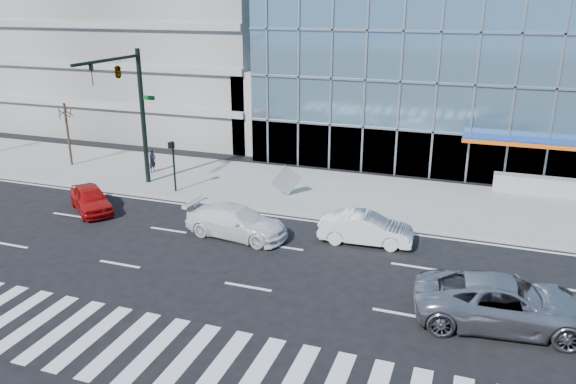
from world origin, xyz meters
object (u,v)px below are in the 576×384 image
object	(u,v)px
pedestrian	(152,160)
silver_suv	(505,303)
traffic_signal	(126,87)
ped_signal_post	(173,158)
street_tree_near	(65,112)
tilted_panel	(286,180)
white_sedan	(366,229)
red_sedan	(91,199)
white_suv	(236,222)

from	to	relation	value
pedestrian	silver_suv	bearing A→B (deg)	-110.77
traffic_signal	silver_suv	distance (m)	22.64
traffic_signal	ped_signal_post	bearing A→B (deg)	8.52
street_tree_near	pedestrian	size ratio (longest dim) A/B	2.70
tilted_panel	white_sedan	bearing A→B (deg)	-74.35
red_sedan	white_suv	bearing A→B (deg)	-53.82
street_tree_near	tilted_panel	world-z (taller)	street_tree_near
silver_suv	white_sedan	size ratio (longest dim) A/B	1.42
ped_signal_post	white_suv	size ratio (longest dim) A/B	0.59
pedestrian	tilted_panel	world-z (taller)	tilted_panel
red_sedan	traffic_signal	bearing A→B (deg)	34.59
street_tree_near	red_sedan	xyz separation A→B (m)	(6.70, -6.53, -3.09)
silver_suv	ped_signal_post	bearing A→B (deg)	58.10
traffic_signal	tilted_panel	size ratio (longest dim) A/B	6.15
tilted_panel	silver_suv	bearing A→B (deg)	-75.26
traffic_signal	white_sedan	distance (m)	15.72
ped_signal_post	pedestrian	bearing A→B (deg)	138.73
ped_signal_post	tilted_panel	distance (m)	6.64
street_tree_near	white_suv	xyz separation A→B (m)	(15.48, -7.02, -3.04)
white_suv	silver_suv	bearing A→B (deg)	-102.06
silver_suv	white_suv	world-z (taller)	silver_suv
street_tree_near	tilted_panel	xyz separation A→B (m)	(15.89, -1.12, -2.71)
traffic_signal	ped_signal_post	size ratio (longest dim) A/B	2.67
street_tree_near	white_suv	size ratio (longest dim) A/B	0.83
silver_suv	white_sedan	world-z (taller)	silver_suv
traffic_signal	street_tree_near	xyz separation A→B (m)	(-7.00, 2.93, -2.39)
ped_signal_post	tilted_panel	bearing A→B (deg)	12.66
red_sedan	pedestrian	xyz separation A→B (m)	(-0.55, 6.92, 0.24)
silver_suv	white_suv	size ratio (longest dim) A/B	1.21
traffic_signal	white_suv	xyz separation A→B (m)	(8.48, -4.09, -5.43)
white_suv	white_sedan	bearing A→B (deg)	-71.63
silver_suv	red_sedan	world-z (taller)	silver_suv
traffic_signal	red_sedan	world-z (taller)	traffic_signal
traffic_signal	ped_signal_post	xyz separation A→B (m)	(2.50, 0.37, -4.02)
ped_signal_post	tilted_panel	xyz separation A→B (m)	(6.39, 1.43, -1.08)
white_suv	red_sedan	xyz separation A→B (m)	(-8.78, 0.49, -0.05)
street_tree_near	white_sedan	bearing A→B (deg)	-14.95
silver_suv	street_tree_near	bearing A→B (deg)	61.44
pedestrian	tilted_panel	size ratio (longest dim) A/B	1.20
silver_suv	white_sedan	xyz separation A→B (m)	(-6.00, 5.26, -0.14)
street_tree_near	pedestrian	distance (m)	6.79
silver_suv	pedestrian	bearing A→B (deg)	55.17
street_tree_near	silver_suv	size ratio (longest dim) A/B	0.69
white_suv	pedestrian	xyz separation A→B (m)	(-9.33, 7.40, 0.19)
traffic_signal	ped_signal_post	world-z (taller)	traffic_signal
tilted_panel	street_tree_near	bearing A→B (deg)	141.14
silver_suv	tilted_panel	size ratio (longest dim) A/B	4.74
traffic_signal	tilted_panel	world-z (taller)	traffic_signal
street_tree_near	tilted_panel	size ratio (longest dim) A/B	3.25
silver_suv	white_suv	xyz separation A→B (m)	(-12.00, 3.98, -0.12)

